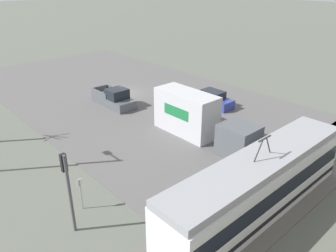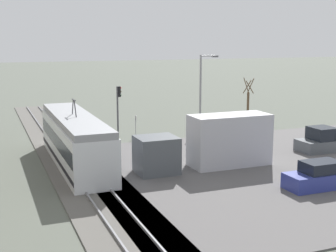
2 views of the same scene
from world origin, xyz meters
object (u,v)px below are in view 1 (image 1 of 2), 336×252
(no_parking_sign, at_px, (81,191))
(light_rail_tram, at_px, (258,185))
(traffic_light_pole, at_px, (67,182))
(sedan_car_0, at_px, (213,99))
(box_truck, at_px, (198,119))
(pickup_truck, at_px, (114,99))

(no_parking_sign, bearing_deg, light_rail_tram, 137.13)
(traffic_light_pole, bearing_deg, no_parking_sign, -133.45)
(sedan_car_0, bearing_deg, box_truck, -148.87)
(traffic_light_pole, relative_size, no_parking_sign, 2.27)
(traffic_light_pole, bearing_deg, box_truck, -166.43)
(light_rail_tram, relative_size, traffic_light_pole, 3.02)
(box_truck, distance_m, sedan_car_0, 7.59)
(box_truck, height_order, pickup_truck, box_truck)
(pickup_truck, xyz_separation_m, traffic_light_pole, (11.72, 13.79, 2.19))
(box_truck, height_order, no_parking_sign, box_truck)
(box_truck, xyz_separation_m, no_parking_sign, (11.54, 1.83, -0.48))
(box_truck, height_order, traffic_light_pole, traffic_light_pole)
(light_rail_tram, height_order, sedan_car_0, light_rail_tram)
(light_rail_tram, height_order, no_parking_sign, light_rail_tram)
(traffic_light_pole, height_order, no_parking_sign, traffic_light_pole)
(light_rail_tram, distance_m, sedan_car_0, 16.47)
(sedan_car_0, xyz_separation_m, no_parking_sign, (17.99, 5.72, 0.50))
(box_truck, bearing_deg, sedan_car_0, -148.87)
(light_rail_tram, bearing_deg, sedan_car_0, -130.61)
(no_parking_sign, bearing_deg, pickup_truck, -130.03)
(light_rail_tram, height_order, box_truck, light_rail_tram)
(sedan_car_0, height_order, no_parking_sign, no_parking_sign)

